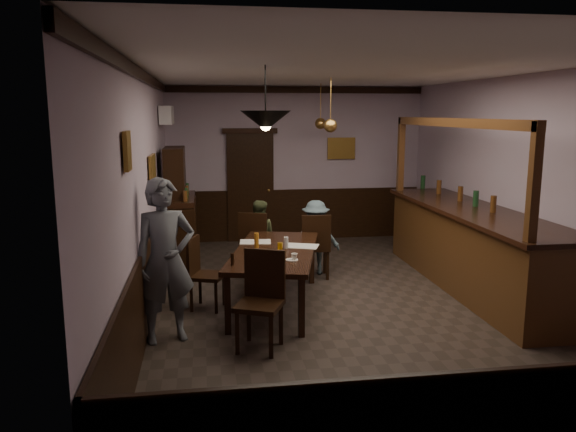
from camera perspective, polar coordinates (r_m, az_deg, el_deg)
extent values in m
cube|color=#2D2621|center=(7.50, 5.75, -9.03)|extent=(5.00, 8.00, 0.01)
cube|color=white|center=(7.09, 6.20, 14.51)|extent=(5.00, 8.00, 0.01)
cube|color=#AE96AC|center=(11.04, 0.79, 5.31)|extent=(5.00, 0.01, 3.00)
cube|color=#AE96AC|center=(3.50, 22.53, -6.83)|extent=(5.00, 0.01, 3.00)
cube|color=#AE96AC|center=(6.96, -14.40, 1.94)|extent=(0.01, 8.00, 3.00)
cube|color=#AE96AC|center=(8.13, 23.30, 2.60)|extent=(0.01, 8.00, 3.00)
cube|color=black|center=(7.26, -1.33, -3.66)|extent=(1.50, 2.38, 0.06)
cube|color=black|center=(6.47, -6.16, -8.98)|extent=(0.07, 0.07, 0.69)
cube|color=black|center=(6.36, 1.37, -9.27)|extent=(0.07, 0.07, 0.69)
cube|color=black|center=(8.39, -3.34, -4.38)|extent=(0.07, 0.07, 0.69)
cube|color=black|center=(8.30, 2.42, -4.53)|extent=(0.07, 0.07, 0.69)
cube|color=black|center=(8.68, -3.21, -3.01)|extent=(0.57, 0.57, 0.05)
cube|color=black|center=(8.43, -3.62, -1.45)|extent=(0.42, 0.20, 0.52)
cube|color=black|center=(8.86, -1.75, -4.37)|extent=(0.04, 0.04, 0.45)
cube|color=black|center=(8.96, -3.95, -4.22)|extent=(0.04, 0.04, 0.45)
cube|color=black|center=(8.53, -2.39, -4.96)|extent=(0.04, 0.04, 0.45)
cube|color=black|center=(8.63, -4.67, -4.80)|extent=(0.04, 0.04, 0.45)
cube|color=black|center=(8.59, 2.74, -3.20)|extent=(0.47, 0.47, 0.05)
cube|color=black|center=(8.34, 2.90, -1.66)|extent=(0.43, 0.08, 0.52)
cube|color=black|center=(8.84, 3.74, -4.44)|extent=(0.04, 0.04, 0.44)
cube|color=black|center=(8.81, 1.47, -4.48)|extent=(0.04, 0.04, 0.44)
cube|color=black|center=(8.51, 4.04, -5.04)|extent=(0.04, 0.04, 0.44)
cube|color=black|center=(8.47, 1.67, -5.09)|extent=(0.04, 0.04, 0.44)
cube|color=black|center=(6.00, -2.95, -9.07)|extent=(0.60, 0.60, 0.05)
cube|color=black|center=(6.10, -2.37, -5.86)|extent=(0.43, 0.22, 0.54)
cube|color=black|center=(5.99, -5.19, -11.76)|extent=(0.04, 0.04, 0.47)
cube|color=black|center=(5.88, -1.75, -12.16)|extent=(0.04, 0.04, 0.47)
cube|color=black|center=(6.31, -4.01, -10.55)|extent=(0.04, 0.04, 0.47)
cube|color=black|center=(6.20, -0.74, -10.90)|extent=(0.04, 0.04, 0.47)
cube|color=black|center=(7.30, -8.19, -6.05)|extent=(0.51, 0.51, 0.05)
cube|color=black|center=(7.29, -9.60, -4.00)|extent=(0.17, 0.39, 0.48)
cube|color=black|center=(7.17, -7.33, -8.22)|extent=(0.04, 0.04, 0.41)
cube|color=black|center=(7.46, -6.54, -7.45)|extent=(0.04, 0.04, 0.41)
cube|color=black|center=(7.27, -9.79, -8.02)|extent=(0.04, 0.04, 0.41)
cube|color=black|center=(7.56, -8.92, -7.26)|extent=(0.04, 0.04, 0.41)
imported|color=#575B63|center=(6.25, -12.37, -4.47)|extent=(0.76, 0.61, 1.81)
imported|color=#4A5432|center=(8.85, -3.02, -2.06)|extent=(0.64, 0.54, 1.15)
imported|color=slate|center=(8.76, 2.82, -2.16)|extent=(0.82, 0.57, 1.16)
cube|color=silver|center=(7.68, -3.33, -2.64)|extent=(0.45, 0.34, 0.01)
cube|color=silver|center=(7.43, 1.44, -3.08)|extent=(0.50, 0.43, 0.01)
cube|color=#FFE15D|center=(7.02, -2.25, -3.89)|extent=(0.18, 0.18, 0.00)
cylinder|color=white|center=(6.73, 0.40, -4.48)|extent=(0.15, 0.15, 0.01)
imported|color=white|center=(6.72, 0.65, -4.13)|extent=(0.10, 0.10, 0.07)
cylinder|color=white|center=(6.71, -2.37, -4.53)|extent=(0.22, 0.22, 0.01)
torus|color=#C68C47|center=(6.73, -2.76, -4.25)|extent=(0.13, 0.13, 0.04)
torus|color=#C68C47|center=(6.77, -2.06, -4.14)|extent=(0.13, 0.13, 0.04)
cylinder|color=#EAA613|center=(7.13, -0.82, -3.19)|extent=(0.07, 0.07, 0.12)
cylinder|color=#BF721E|center=(7.33, -3.22, -2.50)|extent=(0.06, 0.06, 0.20)
cylinder|color=silver|center=(7.31, -0.19, -2.72)|extent=(0.06, 0.06, 0.15)
cylinder|color=black|center=(6.55, -5.66, -4.37)|extent=(0.04, 0.04, 0.14)
cube|color=black|center=(9.43, -10.90, -1.77)|extent=(0.53, 1.47, 1.05)
cube|color=black|center=(9.33, -11.02, 1.70)|extent=(0.50, 1.42, 0.08)
cube|color=black|center=(9.27, -11.42, 4.26)|extent=(0.32, 0.95, 0.84)
cube|color=#442A12|center=(8.47, 18.27, -3.32)|extent=(0.90, 4.21, 1.10)
cube|color=black|center=(8.35, 18.37, 0.49)|extent=(1.00, 4.31, 0.06)
cube|color=#442A12|center=(8.07, 16.43, 9.09)|extent=(0.10, 4.11, 0.12)
cube|color=#442A12|center=(6.34, 23.73, 2.91)|extent=(0.10, 0.10, 1.30)
cube|color=#442A12|center=(9.95, 11.40, 6.02)|extent=(0.10, 0.10, 1.30)
cube|color=black|center=(10.93, -3.84, 2.86)|extent=(0.90, 0.06, 2.10)
cube|color=white|center=(9.77, -12.24, 9.98)|extent=(0.20, 0.85, 0.30)
cube|color=olive|center=(5.31, -16.02, 6.36)|extent=(0.04, 0.28, 0.36)
cube|color=olive|center=(7.72, -13.59, 4.28)|extent=(0.04, 0.62, 0.48)
cube|color=olive|center=(11.16, 5.43, 6.86)|extent=(0.55, 0.04, 0.42)
cylinder|color=black|center=(6.25, -2.31, 12.38)|extent=(0.02, 0.02, 0.60)
cone|color=black|center=(6.25, -2.29, 9.64)|extent=(0.56, 0.56, 0.22)
sphere|color=#FFD88C|center=(6.25, -2.29, 9.19)|extent=(0.12, 0.12, 0.12)
cylinder|color=#BF8C3F|center=(8.48, 4.36, 11.50)|extent=(0.02, 0.02, 0.70)
cone|color=#BF8C3F|center=(8.48, 4.33, 9.14)|extent=(0.20, 0.20, 0.22)
sphere|color=#FFD88C|center=(8.48, 4.32, 8.80)|extent=(0.12, 0.12, 0.12)
cylinder|color=#BF8C3F|center=(10.18, 3.33, 11.34)|extent=(0.02, 0.02, 0.70)
cone|color=#BF8C3F|center=(10.18, 3.31, 9.37)|extent=(0.20, 0.20, 0.22)
sphere|color=#FFD88C|center=(10.18, 3.31, 9.08)|extent=(0.12, 0.12, 0.12)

